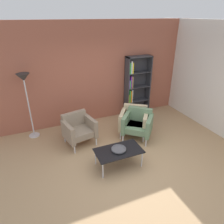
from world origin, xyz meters
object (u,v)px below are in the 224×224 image
(bookshelf_tall, at_px, (135,87))
(floor_lamp_torchiere, at_px, (25,85))
(armchair_near_window, at_px, (78,128))
(coffee_table_low, at_px, (119,152))
(armchair_by_bookshelf, at_px, (134,120))
(decorative_bowl, at_px, (119,149))
(armchair_spare_guest, at_px, (138,124))

(bookshelf_tall, distance_m, floor_lamp_torchiere, 3.21)
(armchair_near_window, relative_size, floor_lamp_torchiere, 0.48)
(coffee_table_low, bearing_deg, floor_lamp_torchiere, 129.08)
(armchair_by_bookshelf, distance_m, floor_lamp_torchiere, 2.93)
(decorative_bowl, height_order, armchair_near_window, armchair_near_window)
(floor_lamp_torchiere, bearing_deg, armchair_spare_guest, -24.33)
(armchair_by_bookshelf, bearing_deg, armchair_near_window, -150.17)
(coffee_table_low, distance_m, armchair_spare_guest, 1.26)
(coffee_table_low, relative_size, decorative_bowl, 3.12)
(coffee_table_low, bearing_deg, bookshelf_tall, 54.38)
(coffee_table_low, xyz_separation_m, armchair_by_bookshelf, (0.94, 1.05, 0.05))
(bookshelf_tall, relative_size, armchair_spare_guest, 2.00)
(armchair_spare_guest, bearing_deg, armchair_by_bookshelf, 132.81)
(decorative_bowl, bearing_deg, floor_lamp_torchiere, 129.08)
(armchair_by_bookshelf, height_order, floor_lamp_torchiere, floor_lamp_torchiere)
(coffee_table_low, distance_m, decorative_bowl, 0.07)
(coffee_table_low, height_order, armchair_spare_guest, armchair_spare_guest)
(armchair_spare_guest, distance_m, armchair_by_bookshelf, 0.21)
(decorative_bowl, xyz_separation_m, armchair_spare_guest, (0.94, 0.84, -0.02))
(armchair_near_window, distance_m, floor_lamp_torchiere, 1.68)
(armchair_near_window, xyz_separation_m, floor_lamp_torchiere, (-1.06, 0.80, 1.03))
(decorative_bowl, height_order, floor_lamp_torchiere, floor_lamp_torchiere)
(bookshelf_tall, bearing_deg, floor_lamp_torchiere, -177.42)
(bookshelf_tall, distance_m, coffee_table_low, 2.70)
(coffee_table_low, relative_size, armchair_spare_guest, 1.05)
(bookshelf_tall, distance_m, armchair_near_window, 2.36)
(coffee_table_low, distance_m, armchair_by_bookshelf, 1.41)
(armchair_near_window, bearing_deg, decorative_bowl, -76.91)
(armchair_spare_guest, bearing_deg, armchair_near_window, -151.70)
(armchair_spare_guest, bearing_deg, bookshelf_tall, 107.25)
(armchair_near_window, height_order, floor_lamp_torchiere, floor_lamp_torchiere)
(bookshelf_tall, relative_size, floor_lamp_torchiere, 1.09)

